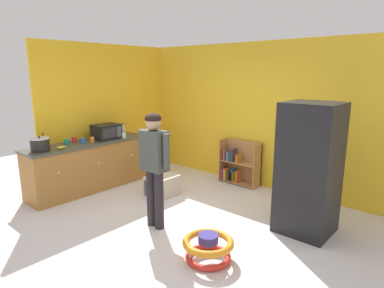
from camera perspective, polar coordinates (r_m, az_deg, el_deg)
ground_plane at (r=4.88m, az=-3.41°, el=-13.81°), size 12.00×12.00×0.00m
back_wall at (r=6.29m, az=11.54°, el=4.86°), size 5.20×0.06×2.70m
left_side_wall at (r=6.97m, az=-14.42°, el=5.45°), size 0.06×2.99×2.70m
kitchen_counter at (r=6.38m, az=-17.45°, el=-3.61°), size 0.65×2.29×0.90m
refrigerator at (r=4.65m, az=19.72°, el=-4.11°), size 0.73×0.68×1.78m
bookshelf at (r=6.50m, az=7.95°, el=-3.65°), size 0.80×0.28×0.85m
standing_person at (r=4.50m, az=-6.62°, el=-2.73°), size 0.57×0.22×1.62m
baby_walker at (r=4.00m, az=2.83°, el=-17.55°), size 0.60×0.60×0.32m
pet_carrier at (r=5.87m, az=-5.22°, el=-7.26°), size 0.42×0.55×0.36m
microwave at (r=6.46m, az=-14.73°, el=2.11°), size 0.37×0.48×0.28m
crock_pot at (r=5.82m, az=-24.98°, el=-0.07°), size 0.30×0.30×0.25m
banana_bunch at (r=5.87m, az=-21.78°, el=-0.53°), size 0.15×0.16×0.04m
amber_bottle at (r=6.06m, az=-24.49°, el=0.32°), size 0.07×0.07×0.25m
clear_bottle at (r=6.72m, az=-11.92°, el=2.29°), size 0.07×0.07×0.25m
white_cup at (r=6.47m, az=-11.80°, el=1.45°), size 0.08×0.08×0.09m
red_cup at (r=6.32m, az=-19.87°, el=0.70°), size 0.08×0.08×0.09m
orange_cup at (r=6.24m, az=-17.02°, el=0.75°), size 0.08×0.08×0.09m
blue_cup at (r=6.18m, az=-18.47°, el=0.53°), size 0.08×0.08×0.09m
teal_cup at (r=6.20m, az=-21.02°, el=0.39°), size 0.08×0.08×0.09m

